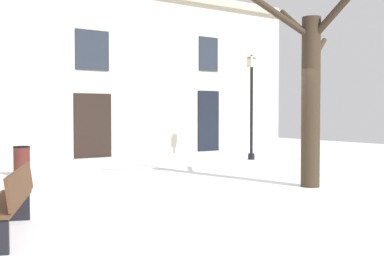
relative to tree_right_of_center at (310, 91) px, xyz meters
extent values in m
plane|color=white|center=(-1.38, 0.83, -2.03)|extent=(29.52, 29.52, 0.00)
cube|color=beige|center=(-1.38, 8.91, 1.10)|extent=(18.45, 0.40, 6.27)
cube|color=black|center=(-1.17, 8.69, -0.92)|extent=(1.37, 0.08, 2.23)
cube|color=#262D38|center=(-1.17, 8.69, 1.69)|extent=(1.23, 0.06, 1.38)
cube|color=black|center=(3.84, 8.69, -0.81)|extent=(1.03, 0.08, 2.44)
cube|color=#262D38|center=(3.84, 8.69, 1.90)|extent=(0.93, 0.06, 1.37)
cylinder|color=#382B1E|center=(0.01, 0.00, -0.23)|extent=(0.40, 0.40, 3.60)
cylinder|color=#382B1E|center=(0.09, 0.50, 1.49)|extent=(0.28, 1.09, 0.84)
cylinder|color=#382B1E|center=(-0.68, 0.16, 1.50)|extent=(1.47, 0.47, 0.85)
cylinder|color=#382B1E|center=(0.48, 0.21, 0.91)|extent=(1.03, 0.55, 0.70)
cylinder|color=#382B1E|center=(0.12, -0.49, 1.56)|extent=(0.39, 1.10, 1.04)
cylinder|color=black|center=(2.94, 5.09, -0.49)|extent=(0.10, 0.10, 3.08)
cylinder|color=black|center=(2.94, 5.09, -1.93)|extent=(0.22, 0.22, 0.20)
cube|color=beige|center=(2.94, 5.09, 1.23)|extent=(0.24, 0.24, 0.36)
cone|color=black|center=(2.94, 5.09, 1.41)|extent=(0.30, 0.30, 0.14)
cylinder|color=#4C1E19|center=(-4.55, 5.24, -1.67)|extent=(0.40, 0.40, 0.72)
torus|color=black|center=(-4.55, 5.24, -1.30)|extent=(0.42, 0.42, 0.04)
cube|color=#51331E|center=(-6.34, -0.47, -1.60)|extent=(1.13, 1.88, 0.05)
cube|color=#51331E|center=(-6.17, -0.55, -1.36)|extent=(0.83, 1.75, 0.40)
cube|color=black|center=(-5.99, 0.33, -1.82)|extent=(0.37, 0.21, 0.43)
torus|color=black|center=(-6.13, 0.39, -1.95)|extent=(0.10, 0.17, 0.17)
camera|label=1|loc=(-7.91, -6.89, -0.43)|focal=44.95mm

